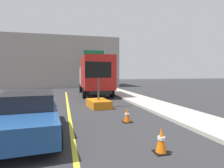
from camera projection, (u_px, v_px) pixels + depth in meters
arrow_board_trailer at (99, 99)px, 11.12m from camera, size 1.60×1.91×2.70m
box_truck at (95, 75)px, 17.17m from camera, size 2.73×7.44×3.42m
pickup_car at (28, 114)px, 6.24m from camera, size 2.26×4.94×1.38m
highway_guide_sign at (99, 62)px, 23.48m from camera, size 2.78×0.34×5.00m
far_building_block at (58, 63)px, 28.39m from camera, size 16.76×8.28×6.99m
traffic_cone_mid_lane at (161, 140)px, 4.79m from camera, size 0.36×0.36×0.68m
traffic_cone_far_lane at (127, 115)px, 7.77m from camera, size 0.36×0.36×0.61m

